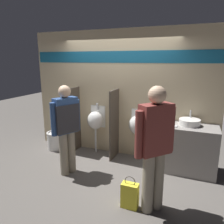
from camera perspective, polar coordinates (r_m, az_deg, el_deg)
name	(u,v)px	position (r m, az deg, el deg)	size (l,w,h in m)	color
ground_plane	(109,163)	(4.63, -0.80, -13.21)	(16.00, 16.00, 0.00)	#5B5651
display_wall	(119,94)	(4.75, 1.93, 4.81)	(4.12, 0.07, 2.70)	beige
sink_counter	(190,149)	(4.40, 19.71, -9.11)	(0.95, 0.59, 0.89)	gray
sink_basin	(190,122)	(4.30, 19.61, -2.52)	(0.38, 0.38, 0.26)	white
cell_phone	(175,126)	(4.16, 16.23, -3.57)	(0.07, 0.14, 0.01)	#B7B7BC
divider_near_counter	(74,120)	(5.05, -9.79, -2.07)	(0.03, 0.50, 1.48)	#4C4238
divider_mid	(114,125)	(4.63, 0.58, -3.30)	(0.03, 0.50, 1.48)	#4C4238
urinal_near_counter	(96,120)	(4.91, -4.31, -2.18)	(0.37, 0.31, 1.13)	silver
urinal_far	(138,125)	(4.58, 6.75, -3.40)	(0.37, 0.31, 1.13)	silver
toilet	(56,136)	(5.41, -14.30, -6.18)	(0.37, 0.54, 0.84)	white
person_in_vest	(66,124)	(4.00, -11.90, -3.06)	(0.38, 0.53, 1.65)	gray
person_with_lanyard	(155,145)	(2.99, 11.11, -8.49)	(0.45, 0.49, 1.77)	gray
shopping_bag	(130,195)	(3.35, 4.66, -20.87)	(0.24, 0.13, 0.49)	yellow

